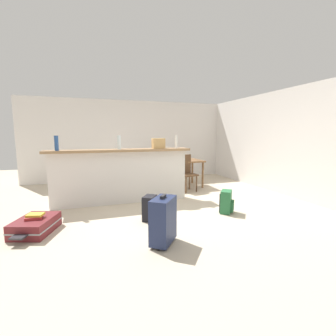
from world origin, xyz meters
The scene contains 17 objects.
ground_plane centered at (0.00, 0.00, -0.03)m, with size 13.00×13.00×0.05m, color beige.
wall_back centered at (0.00, 3.05, 1.25)m, with size 6.60×0.10×2.50m, color silver.
wall_right centered at (3.05, 0.30, 1.25)m, with size 0.10×6.00×2.50m, color silver.
partition_half_wall centered at (-0.76, 0.35, 0.55)m, with size 2.80×0.20×1.10m, color silver.
bar_countertop centered at (-0.76, 0.35, 1.12)m, with size 2.96×0.40×0.05m, color #93704C.
bottle_blue centered at (-1.96, 0.25, 1.29)m, with size 0.07×0.07×0.28m, color #284C89.
bottle_clear centered at (-0.79, 0.31, 1.29)m, with size 0.07×0.07×0.28m, color silver.
bottle_white centered at (0.45, 0.28, 1.29)m, with size 0.06×0.06×0.28m, color silver.
grocery_bag centered at (0.04, 0.31, 1.26)m, with size 0.26×0.18×0.22m, color tan.
dining_table centered at (1.03, 1.43, 0.65)m, with size 1.10×0.80×0.74m.
dining_chair_near_partition centered at (0.96, 0.93, 0.52)m, with size 0.47×0.47×0.93m.
dining_chair_far_side centered at (1.07, 1.93, 0.52)m, with size 0.41×0.41×0.93m.
suitcase_flat_maroon centered at (-2.20, -0.82, 0.11)m, with size 0.69×0.89×0.22m.
suitcase_upright_navy centered at (-0.51, -1.78, 0.33)m, with size 0.46×0.49×0.67m.
backpack_black centered at (-0.45, -0.85, 0.20)m, with size 0.33×0.34×0.42m.
backpack_green centered at (1.00, -0.93, 0.20)m, with size 0.34×0.34×0.42m.
book_stack centered at (-2.20, -0.83, 0.25)m, with size 0.26×0.21×0.07m.
Camera 1 is at (-1.42, -4.68, 1.46)m, focal length 25.65 mm.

